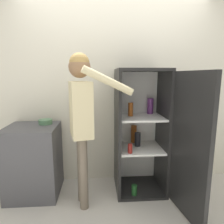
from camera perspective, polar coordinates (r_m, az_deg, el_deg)
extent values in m
plane|color=beige|center=(2.37, 2.90, -29.14)|extent=(12.00, 12.00, 0.00)
cube|color=silver|center=(2.81, 0.66, 5.66)|extent=(7.00, 0.06, 2.55)
cube|color=black|center=(2.92, 7.64, -20.41)|extent=(0.62, 0.58, 0.04)
cube|color=black|center=(2.51, 8.51, 11.74)|extent=(0.62, 0.58, 0.04)
cube|color=white|center=(2.87, 6.90, -4.08)|extent=(0.62, 0.03, 1.52)
cube|color=black|center=(2.56, 1.57, -5.76)|extent=(0.04, 0.58, 1.52)
cube|color=black|center=(2.68, 14.24, -5.33)|extent=(0.03, 0.58, 1.52)
cube|color=white|center=(2.68, 7.93, -10.15)|extent=(0.55, 0.51, 0.02)
cube|color=white|center=(2.56, 8.16, -1.47)|extent=(0.55, 0.51, 0.02)
cube|color=black|center=(2.19, 21.36, -9.33)|extent=(0.14, 0.62, 1.52)
cylinder|color=#723884|center=(2.75, 10.87, 1.71)|extent=(0.08, 0.08, 0.21)
cylinder|color=#1E5123|center=(2.69, 6.37, -21.25)|extent=(0.07, 0.07, 0.13)
cylinder|color=#9E4C19|center=(2.81, 6.22, -6.27)|extent=(0.08, 0.08, 0.24)
cylinder|color=maroon|center=(2.45, 5.20, -10.35)|extent=(0.06, 0.06, 0.12)
cylinder|color=black|center=(2.68, 7.31, -7.75)|extent=(0.08, 0.08, 0.18)
cylinder|color=#9E4C19|center=(2.55, 5.32, 0.76)|extent=(0.06, 0.06, 0.17)
cylinder|color=#726656|center=(2.50, -8.73, -15.44)|extent=(0.10, 0.10, 0.84)
cylinder|color=#726656|center=(2.36, -8.16, -17.04)|extent=(0.10, 0.10, 0.84)
cube|color=beige|center=(2.21, -8.95, 0.82)|extent=(0.29, 0.42, 0.60)
sphere|color=#8C6647|center=(2.18, -9.28, 12.59)|extent=(0.23, 0.23, 0.23)
sphere|color=#AD894C|center=(2.18, -9.32, 13.66)|extent=(0.21, 0.21, 0.21)
cylinder|color=beige|center=(2.42, -9.64, 0.91)|extent=(0.08, 0.08, 0.56)
cylinder|color=beige|center=(2.02, -1.09, 8.86)|extent=(0.55, 0.19, 0.31)
cube|color=#4C4C51|center=(2.78, -21.43, -12.76)|extent=(0.62, 0.60, 0.89)
cylinder|color=#517F5B|center=(2.71, -18.48, -2.65)|extent=(0.17, 0.17, 0.06)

